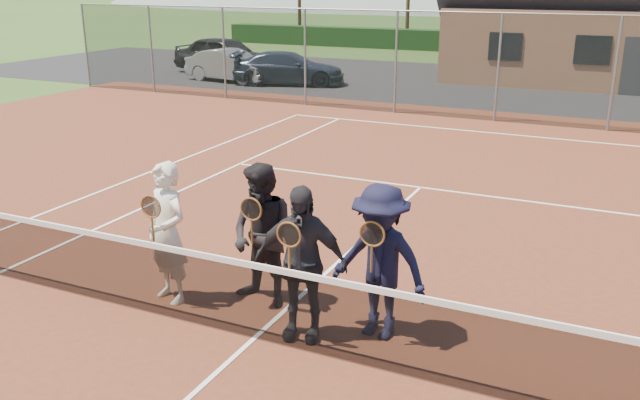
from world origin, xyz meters
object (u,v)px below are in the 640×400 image
(tennis_net, at_px, (253,297))
(player_c, at_px, (301,263))
(car_a, at_px, (225,55))
(player_b, at_px, (263,236))
(car_b, at_px, (231,66))
(player_d, at_px, (380,262))
(car_c, at_px, (289,68))
(player_a, at_px, (167,233))

(tennis_net, xyz_separation_m, player_c, (0.45, 0.30, 0.38))
(player_c, bearing_deg, tennis_net, -146.06)
(car_a, relative_size, player_b, 2.53)
(player_c, bearing_deg, player_b, 145.11)
(car_a, bearing_deg, car_b, -137.81)
(tennis_net, relative_size, player_b, 6.49)
(car_a, bearing_deg, player_d, -138.48)
(tennis_net, bearing_deg, car_c, 116.38)
(tennis_net, distance_m, player_b, 0.99)
(car_a, bearing_deg, tennis_net, -142.04)
(car_a, bearing_deg, player_b, -141.55)
(player_c, distance_m, player_d, 0.88)
(car_c, xyz_separation_m, player_b, (8.22, -16.40, 0.30))
(player_c, bearing_deg, car_a, 124.74)
(car_a, distance_m, player_b, 21.72)
(player_c, relative_size, player_d, 1.00)
(tennis_net, xyz_separation_m, player_d, (1.23, 0.69, 0.38))
(car_b, xyz_separation_m, player_a, (9.53, -16.57, 0.30))
(car_b, relative_size, tennis_net, 0.32)
(car_b, distance_m, player_c, 20.23)
(car_a, height_order, player_a, player_a)
(player_c, xyz_separation_m, player_d, (0.79, 0.39, -0.00))
(tennis_net, distance_m, player_a, 1.56)
(player_b, xyz_separation_m, player_c, (0.78, -0.54, 0.00))
(player_d, bearing_deg, car_b, 126.85)
(car_a, distance_m, player_c, 22.61)
(car_a, xyz_separation_m, car_b, (1.45, -1.89, -0.16))
(player_d, bearing_deg, player_c, -153.58)
(car_c, bearing_deg, player_c, -169.45)
(car_b, bearing_deg, player_b, -138.75)
(player_c, bearing_deg, player_a, 176.37)
(car_b, bearing_deg, car_a, 45.45)
(player_c, bearing_deg, car_b, 124.40)
(car_b, height_order, car_c, car_b)
(car_a, distance_m, car_b, 2.39)
(player_b, height_order, player_c, same)
(car_b, height_order, player_d, player_d)
(car_b, relative_size, car_c, 0.89)
(player_a, relative_size, player_c, 1.00)
(car_a, relative_size, car_c, 1.07)
(player_a, distance_m, player_c, 1.90)
(player_b, bearing_deg, player_d, -5.57)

